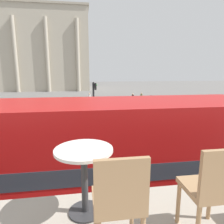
% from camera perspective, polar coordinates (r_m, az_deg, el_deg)
% --- Properties ---
extents(double_decker_bus, '(10.56, 2.72, 4.11)m').
position_cam_1_polar(double_decker_bus, '(6.14, -8.78, -14.21)').
color(double_decker_bus, black).
rests_on(double_decker_bus, ground_plane).
extents(cafe_dining_table, '(0.60, 0.60, 0.73)m').
position_cam_1_polar(cafe_dining_table, '(2.16, -7.96, -15.14)').
color(cafe_dining_table, '#2D2D30').
rests_on(cafe_dining_table, cafe_floor_slab).
extents(cafe_chair_0, '(0.40, 0.40, 0.91)m').
position_cam_1_polar(cafe_chair_0, '(1.70, 1.96, -23.75)').
color(cafe_chair_0, '#A87F56').
rests_on(cafe_chair_0, cafe_floor_slab).
extents(cafe_chair_1, '(0.40, 0.40, 0.91)m').
position_cam_1_polar(cafe_chair_1, '(2.03, 26.72, -18.76)').
color(cafe_chair_1, '#A87F56').
rests_on(cafe_chair_1, cafe_floor_slab).
extents(plaza_building_left, '(28.27, 17.03, 21.27)m').
position_cam_1_polar(plaza_building_left, '(61.99, -20.33, 16.02)').
color(plaza_building_left, '#B2A893').
rests_on(plaza_building_left, ground_plane).
extents(traffic_light_near, '(0.42, 0.24, 3.24)m').
position_cam_1_polar(traffic_light_near, '(15.19, 11.21, 0.55)').
color(traffic_light_near, black).
rests_on(traffic_light_near, ground_plane).
extents(traffic_light_mid, '(0.42, 0.24, 3.91)m').
position_cam_1_polar(traffic_light_mid, '(20.87, -5.00, 4.79)').
color(traffic_light_mid, black).
rests_on(traffic_light_mid, ground_plane).
extents(traffic_light_far, '(0.42, 0.24, 3.41)m').
position_cam_1_polar(traffic_light_far, '(29.63, -5.34, 6.16)').
color(traffic_light_far, black).
rests_on(traffic_light_far, ground_plane).
extents(pedestrian_black, '(0.32, 0.32, 1.80)m').
position_cam_1_polar(pedestrian_black, '(29.91, 5.94, 3.88)').
color(pedestrian_black, '#282B33').
rests_on(pedestrian_black, ground_plane).
extents(pedestrian_olive, '(0.32, 0.32, 1.78)m').
position_cam_1_polar(pedestrian_olive, '(31.45, 8.38, 4.16)').
color(pedestrian_olive, '#282B33').
rests_on(pedestrian_olive, ground_plane).
extents(pedestrian_yellow, '(0.32, 0.32, 1.80)m').
position_cam_1_polar(pedestrian_yellow, '(22.61, -7.32, 1.41)').
color(pedestrian_yellow, '#282B33').
rests_on(pedestrian_yellow, ground_plane).
extents(pedestrian_white, '(0.32, 0.32, 1.68)m').
position_cam_1_polar(pedestrian_white, '(31.52, -6.45, 4.11)').
color(pedestrian_white, '#282B33').
rests_on(pedestrian_white, ground_plane).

